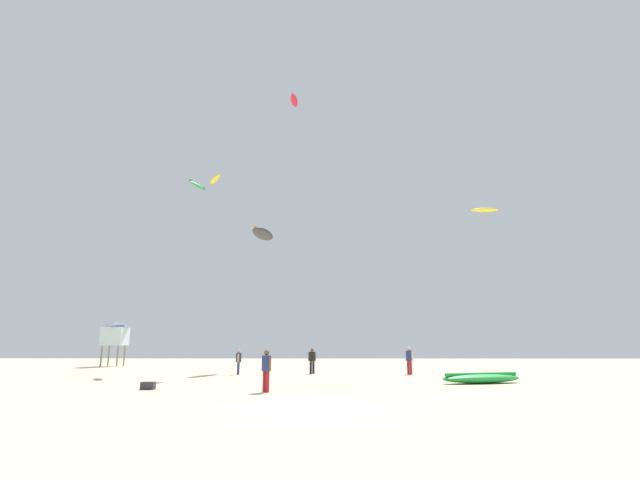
# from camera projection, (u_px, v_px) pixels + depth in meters

# --- Properties ---
(ground_plane) EXTENTS (120.00, 120.00, 0.00)m
(ground_plane) POSITION_uv_depth(u_px,v_px,m) (313.00, 410.00, 13.58)
(ground_plane) COLOR beige
(person_foreground) EXTENTS (0.43, 0.42, 1.67)m
(person_foreground) POSITION_uv_depth(u_px,v_px,m) (266.00, 367.00, 18.94)
(person_foreground) COLOR #B21E23
(person_foreground) RESTS_ON ground
(person_midground) EXTENTS (0.47, 0.43, 1.78)m
(person_midground) POSITION_uv_depth(u_px,v_px,m) (409.00, 358.00, 30.99)
(person_midground) COLOR #B21E23
(person_midground) RESTS_ON ground
(person_left) EXTENTS (0.36, 0.53, 1.60)m
(person_left) POSITION_uv_depth(u_px,v_px,m) (239.00, 360.00, 30.78)
(person_left) COLOR navy
(person_left) RESTS_ON ground
(person_right) EXTENTS (0.55, 0.38, 1.69)m
(person_right) POSITION_uv_depth(u_px,v_px,m) (312.00, 359.00, 31.82)
(person_right) COLOR black
(person_right) RESTS_ON ground
(kite_grounded_near) EXTENTS (4.54, 2.45, 0.52)m
(kite_grounded_near) POSITION_uv_depth(u_px,v_px,m) (481.00, 378.00, 23.28)
(kite_grounded_near) COLOR green
(kite_grounded_near) RESTS_ON ground
(lifeguard_tower) EXTENTS (2.30, 2.30, 4.15)m
(lifeguard_tower) POSITION_uv_depth(u_px,v_px,m) (115.00, 333.00, 44.14)
(lifeguard_tower) COLOR #8C704C
(lifeguard_tower) RESTS_ON ground
(cooler_box) EXTENTS (0.56, 0.36, 0.32)m
(cooler_box) POSITION_uv_depth(u_px,v_px,m) (148.00, 386.00, 19.94)
(cooler_box) COLOR #2D2D33
(cooler_box) RESTS_ON ground
(kite_aloft_0) EXTENTS (0.86, 2.26, 0.54)m
(kite_aloft_0) POSITION_uv_depth(u_px,v_px,m) (294.00, 100.00, 42.12)
(kite_aloft_0) COLOR red
(kite_aloft_1) EXTENTS (2.01, 3.50, 0.83)m
(kite_aloft_1) POSITION_uv_depth(u_px,v_px,m) (198.00, 185.00, 56.16)
(kite_aloft_1) COLOR green
(kite_aloft_2) EXTENTS (1.99, 4.01, 0.82)m
(kite_aloft_2) POSITION_uv_depth(u_px,v_px,m) (263.00, 234.00, 37.69)
(kite_aloft_2) COLOR #2D2D33
(kite_aloft_3) EXTENTS (1.73, 2.49, 0.51)m
(kite_aloft_3) POSITION_uv_depth(u_px,v_px,m) (215.00, 179.00, 38.19)
(kite_aloft_3) COLOR yellow
(kite_aloft_4) EXTENTS (2.94, 0.94, 0.42)m
(kite_aloft_4) POSITION_uv_depth(u_px,v_px,m) (485.00, 210.00, 49.27)
(kite_aloft_4) COLOR yellow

